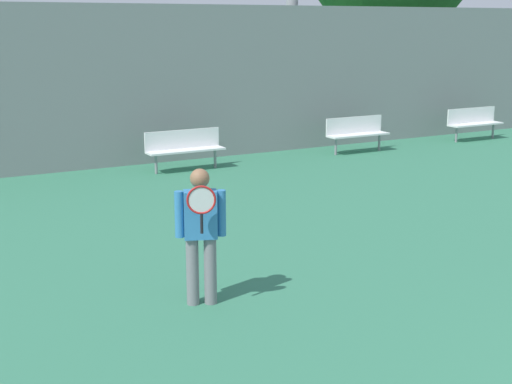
# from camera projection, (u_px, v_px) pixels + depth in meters

# --- Properties ---
(tennis_player) EXTENTS (0.53, 0.49, 1.55)m
(tennis_player) POSITION_uv_depth(u_px,v_px,m) (201.00, 229.00, 7.82)
(tennis_player) COLOR slate
(tennis_player) RESTS_ON ground_plane
(bench_courtside_near) EXTENTS (1.63, 0.40, 0.86)m
(bench_courtside_near) POSITION_uv_depth(u_px,v_px,m) (356.00, 131.00, 17.31)
(bench_courtside_near) COLOR white
(bench_courtside_near) RESTS_ON ground_plane
(bench_courtside_far) EXTENTS (1.71, 0.40, 0.86)m
(bench_courtside_far) POSITION_uv_depth(u_px,v_px,m) (184.00, 146.00, 15.19)
(bench_courtside_far) COLOR white
(bench_courtside_far) RESTS_ON ground_plane
(bench_by_gate) EXTENTS (1.68, 0.40, 0.86)m
(bench_by_gate) POSITION_uv_depth(u_px,v_px,m) (473.00, 120.00, 19.12)
(bench_by_gate) COLOR white
(bench_by_gate) RESTS_ON ground_plane
(back_fence) EXTENTS (26.11, 0.06, 3.49)m
(back_fence) POSITION_uv_depth(u_px,v_px,m) (161.00, 85.00, 15.79)
(back_fence) COLOR gray
(back_fence) RESTS_ON ground_plane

